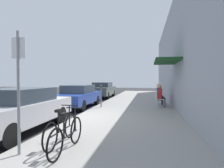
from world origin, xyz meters
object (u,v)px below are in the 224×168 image
object	(u,v)px
parked_car_2	(102,90)
cafe_chair_0	(160,98)
seated_patron_0	(161,95)
parked_car_0	(19,109)
cafe_chair_2	(158,96)
seated_patron_2	(159,93)
bicycle_1	(67,135)
parking_meter	(101,94)
parked_car_1	(78,96)
cafe_chair_1	(159,97)
bicycle_0	(61,130)
seated_patron_1	(160,94)
street_sign	(19,83)

from	to	relation	value
parked_car_2	cafe_chair_0	world-z (taller)	parked_car_2
seated_patron_0	parked_car_0	bearing A→B (deg)	-131.93
cafe_chair_2	seated_patron_2	distance (m)	0.20
cafe_chair_2	bicycle_1	bearing A→B (deg)	-105.70
parked_car_2	parking_meter	world-z (taller)	parking_meter
parked_car_1	bicycle_1	bearing A→B (deg)	-70.38
parked_car_1	parked_car_2	xyz separation A→B (m)	(0.00, 6.12, 0.04)
seated_patron_0	cafe_chair_1	distance (m)	0.84
parked_car_1	bicycle_0	size ratio (longest dim) A/B	2.57
seated_patron_0	seated_patron_1	world-z (taller)	same
seated_patron_1	bicycle_0	bearing A→B (deg)	-110.61
parked_car_1	cafe_chair_0	distance (m)	4.84
parked_car_1	cafe_chair_0	size ratio (longest dim) A/B	5.06
bicycle_1	seated_patron_0	xyz separation A→B (m)	(2.47, 7.01, 0.34)
seated_patron_0	cafe_chair_1	xyz separation A→B (m)	(-0.06, 0.81, -0.19)
parking_meter	bicycle_0	bearing A→B (deg)	-84.85
parked_car_2	cafe_chair_1	xyz separation A→B (m)	(4.83, -5.09, -0.13)
seated_patron_2	parking_meter	bearing A→B (deg)	-147.24
parked_car_0	seated_patron_2	distance (m)	8.53
parked_car_1	parked_car_2	world-z (taller)	parked_car_2
seated_patron_0	bicycle_0	bearing A→B (deg)	-112.92
parked_car_0	cafe_chair_0	xyz separation A→B (m)	(4.83, 5.46, -0.11)
parked_car_1	street_sign	xyz separation A→B (m)	(1.50, -7.15, 0.93)
parking_meter	cafe_chair_0	bearing A→B (deg)	10.65
seated_patron_0	seated_patron_1	distance (m)	0.82
street_sign	bicycle_1	size ratio (longest dim) A/B	1.52
parked_car_0	bicycle_1	xyz separation A→B (m)	(2.42, -1.57, -0.26)
parked_car_1	cafe_chair_0	world-z (taller)	parked_car_1
cafe_chair_0	cafe_chair_1	xyz separation A→B (m)	(-0.00, 0.80, 0.00)
seated_patron_0	seated_patron_1	size ratio (longest dim) A/B	1.00
parked_car_2	cafe_chair_2	size ratio (longest dim) A/B	5.06
bicycle_1	seated_patron_2	distance (m)	8.91
parked_car_1	seated_patron_0	bearing A→B (deg)	2.54
street_sign	bicycle_1	distance (m)	1.52
cafe_chair_1	parking_meter	bearing A→B (deg)	-156.61
cafe_chair_0	seated_patron_0	bearing A→B (deg)	-12.29
cafe_chair_1	cafe_chair_0	bearing A→B (deg)	-89.90
bicycle_0	street_sign	bearing A→B (deg)	-128.40
parking_meter	parked_car_1	bearing A→B (deg)	165.97
parked_car_1	cafe_chair_0	xyz separation A→B (m)	(4.83, 0.23, -0.09)
parking_meter	bicycle_0	xyz separation A→B (m)	(0.54, -6.01, -0.41)
cafe_chair_1	cafe_chair_2	bearing A→B (deg)	90.03
cafe_chair_0	seated_patron_1	bearing A→B (deg)	85.86
parking_meter	cafe_chair_2	bearing A→B (deg)	33.27
street_sign	cafe_chair_0	distance (m)	8.16
bicycle_0	bicycle_1	size ratio (longest dim) A/B	1.00
parked_car_1	seated_patron_1	size ratio (longest dim) A/B	3.41
bicycle_1	cafe_chair_1	distance (m)	8.19
cafe_chair_0	parked_car_2	bearing A→B (deg)	129.34
bicycle_1	cafe_chair_2	size ratio (longest dim) A/B	1.97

